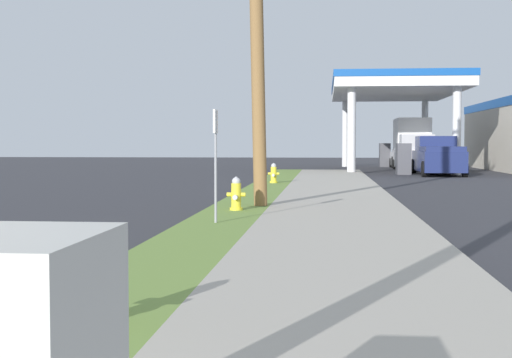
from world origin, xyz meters
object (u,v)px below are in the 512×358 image
at_px(fire_hydrant_nearest, 87,287).
at_px(car_white_by_near_pump, 407,157).
at_px(truck_navy_at_forecourt, 438,157).
at_px(truck_silver_on_apron, 413,145).
at_px(fire_hydrant_second, 236,196).
at_px(fire_hydrant_third, 274,174).
at_px(street_sign_post, 216,142).

height_order(fire_hydrant_nearest, car_white_by_near_pump, car_white_by_near_pump).
xyz_separation_m(truck_navy_at_forecourt, truck_silver_on_apron, (-0.41, 7.40, 0.57)).
distance_m(fire_hydrant_nearest, fire_hydrant_second, 10.43).
height_order(fire_hydrant_nearest, truck_navy_at_forecourt, truck_navy_at_forecourt).
height_order(fire_hydrant_third, car_white_by_near_pump, car_white_by_near_pump).
relative_size(fire_hydrant_nearest, fire_hydrant_third, 1.00).
bearing_deg(fire_hydrant_second, truck_silver_on_apron, 76.02).
bearing_deg(fire_hydrant_nearest, fire_hydrant_third, 90.06).
relative_size(fire_hydrant_second, truck_navy_at_forecourt, 0.14).
distance_m(fire_hydrant_nearest, truck_silver_on_apron, 39.99).
relative_size(fire_hydrant_second, fire_hydrant_third, 1.00).
relative_size(fire_hydrant_third, truck_navy_at_forecourt, 0.14).
height_order(fire_hydrant_third, truck_silver_on_apron, truck_silver_on_apron).
xyz_separation_m(fire_hydrant_second, truck_navy_at_forecourt, (7.60, 21.50, 0.47)).
relative_size(car_white_by_near_pump, truck_silver_on_apron, 0.71).
height_order(street_sign_post, car_white_by_near_pump, street_sign_post).
xyz_separation_m(fire_hydrant_third, car_white_by_near_pump, (7.11, 20.38, 0.28)).
bearing_deg(fire_hydrant_second, fire_hydrant_nearest, -89.68).
bearing_deg(truck_navy_at_forecourt, fire_hydrant_third, -126.48).
bearing_deg(street_sign_post, car_white_by_near_pump, 78.11).
distance_m(fire_hydrant_second, street_sign_post, 2.86).
bearing_deg(fire_hydrant_third, truck_navy_at_forecourt, 53.52).
distance_m(car_white_by_near_pump, truck_silver_on_apron, 2.85).
relative_size(fire_hydrant_third, car_white_by_near_pump, 0.16).
xyz_separation_m(fire_hydrant_second, fire_hydrant_third, (0.04, 11.27, 0.00)).
bearing_deg(fire_hydrant_third, street_sign_post, -90.42).
bearing_deg(street_sign_post, truck_navy_at_forecourt, 72.34).
bearing_deg(car_white_by_near_pump, truck_navy_at_forecourt, -87.40).
distance_m(fire_hydrant_nearest, fire_hydrant_third, 21.70).
bearing_deg(fire_hydrant_third, fire_hydrant_nearest, -89.94).
bearing_deg(truck_silver_on_apron, fire_hydrant_nearest, -100.28).
relative_size(fire_hydrant_nearest, truck_silver_on_apron, 0.12).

